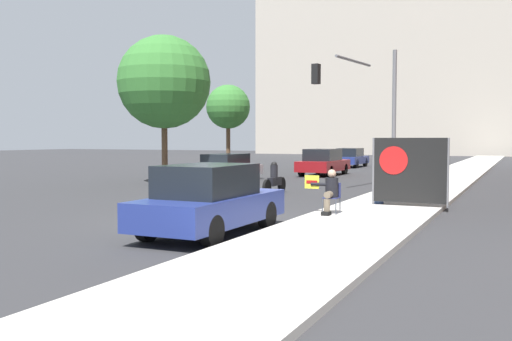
{
  "coord_description": "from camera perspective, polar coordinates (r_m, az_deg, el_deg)",
  "views": [
    {
      "loc": [
        7.29,
        -12.52,
        2.1
      ],
      "look_at": [
        -0.3,
        3.53,
        1.12
      ],
      "focal_mm": 40.0,
      "sensor_mm": 36.0,
      "label": 1
    }
  ],
  "objects": [
    {
      "name": "street_tree_near_curb",
      "position": [
        27.44,
        -9.18,
        8.7
      ],
      "size": [
        4.37,
        4.37,
        6.96
      ],
      "color": "brown",
      "rests_on": "ground_plane"
    },
    {
      "name": "motorcycle_on_road",
      "position": [
        21.81,
        1.85,
        -0.95
      ],
      "size": [
        0.28,
        2.03,
        1.25
      ],
      "color": "black",
      "rests_on": "ground_plane"
    },
    {
      "name": "sidewalk_curb",
      "position": [
        27.84,
        17.7,
        -1.18
      ],
      "size": [
        3.06,
        90.0,
        0.13
      ],
      "primitive_type": "cube",
      "color": "beige",
      "rests_on": "ground_plane"
    },
    {
      "name": "pedestrian_behind",
      "position": [
        19.18,
        13.31,
        -0.03
      ],
      "size": [
        0.34,
        0.34,
        1.82
      ],
      "rotation": [
        0.0,
        0.0,
        4.37
      ],
      "color": "black",
      "rests_on": "sidewalk_curb"
    },
    {
      "name": "traffic_light_pole",
      "position": [
        23.5,
        10.57,
        7.37
      ],
      "size": [
        3.63,
        3.4,
        5.43
      ],
      "color": "slate",
      "rests_on": "sidewalk_curb"
    },
    {
      "name": "car_on_road_distant",
      "position": [
        43.12,
        9.44,
        1.28
      ],
      "size": [
        1.75,
        4.17,
        1.43
      ],
      "color": "navy",
      "rests_on": "ground_plane"
    },
    {
      "name": "building_backdrop_far",
      "position": [
        81.61,
        18.88,
        10.12
      ],
      "size": [
        52.0,
        12.0,
        24.45
      ],
      "color": "#BCB2A3",
      "rests_on": "ground_plane"
    },
    {
      "name": "car_on_road_midblock",
      "position": [
        33.13,
        6.75,
        0.82
      ],
      "size": [
        1.87,
        4.6,
        1.53
      ],
      "color": "maroon",
      "rests_on": "ground_plane"
    },
    {
      "name": "protest_banner",
      "position": [
        17.32,
        15.06,
        0.03
      ],
      "size": [
        2.22,
        0.06,
        2.01
      ],
      "color": "slate",
      "rests_on": "sidewalk_curb"
    },
    {
      "name": "ground_plane",
      "position": [
        14.64,
        -4.87,
        -5.1
      ],
      "size": [
        160.0,
        160.0,
        0.0
      ],
      "primitive_type": "plane",
      "color": "#303033"
    },
    {
      "name": "street_tree_midblock",
      "position": [
        38.47,
        -2.8,
        6.35
      ],
      "size": [
        2.95,
        2.95,
        5.74
      ],
      "color": "brown",
      "rests_on": "ground_plane"
    },
    {
      "name": "parked_car_curbside",
      "position": [
        12.52,
        -4.64,
        -2.99
      ],
      "size": [
        1.75,
        4.2,
        1.55
      ],
      "color": "navy",
      "rests_on": "ground_plane"
    },
    {
      "name": "car_on_road_nearest",
      "position": [
        28.32,
        -2.92,
        0.31
      ],
      "size": [
        1.75,
        4.7,
        1.37
      ],
      "color": "silver",
      "rests_on": "ground_plane"
    },
    {
      "name": "jogger_on_sidewalk",
      "position": [
        17.78,
        12.22,
        -0.23
      ],
      "size": [
        0.34,
        0.34,
        1.84
      ],
      "rotation": [
        0.0,
        0.0,
        3.51
      ],
      "color": "#334775",
      "rests_on": "sidewalk_curb"
    },
    {
      "name": "seated_protester",
      "position": [
        15.2,
        7.41,
        -1.98
      ],
      "size": [
        0.93,
        0.77,
        1.17
      ],
      "rotation": [
        0.0,
        0.0,
        0.13
      ],
      "color": "#474C56",
      "rests_on": "sidewalk_curb"
    }
  ]
}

